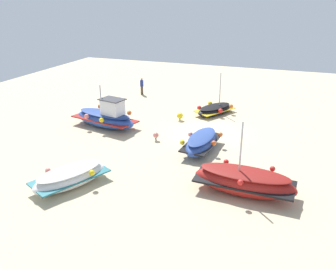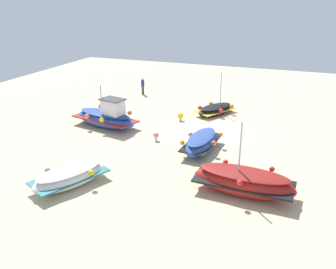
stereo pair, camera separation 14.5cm
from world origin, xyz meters
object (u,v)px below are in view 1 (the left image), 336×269
at_px(fishing_boat_1, 244,181).
at_px(mooring_buoy_1, 180,116).
at_px(fishing_boat_4, 106,117).
at_px(person_walking, 142,85).
at_px(fishing_boat_0, 215,109).
at_px(fishing_boat_2, 202,142).
at_px(fishing_boat_3, 70,177).
at_px(mooring_buoy_0, 156,135).

relative_size(fishing_boat_1, mooring_buoy_1, 8.19).
bearing_deg(fishing_boat_4, person_walking, 110.06).
xyz_separation_m(fishing_boat_0, fishing_boat_4, (5.66, -6.68, 0.34)).
xyz_separation_m(fishing_boat_0, person_walking, (-3.46, -7.94, 0.53)).
relative_size(fishing_boat_0, fishing_boat_2, 0.95).
distance_m(fishing_boat_0, person_walking, 8.68).
relative_size(person_walking, mooring_buoy_1, 2.62).
relative_size(fishing_boat_3, fishing_boat_4, 0.81).
relative_size(fishing_boat_4, person_walking, 3.34).
height_order(fishing_boat_1, person_walking, fishing_boat_1).
bearing_deg(fishing_boat_3, fishing_boat_2, 167.30).
distance_m(fishing_boat_1, mooring_buoy_0, 8.11).
distance_m(person_walking, mooring_buoy_0, 11.77).
distance_m(fishing_boat_3, fishing_boat_4, 8.66).
bearing_deg(mooring_buoy_1, fishing_boat_2, 31.79).
xyz_separation_m(fishing_boat_1, fishing_boat_2, (-4.28, -3.27, -0.12)).
xyz_separation_m(fishing_boat_0, mooring_buoy_0, (6.86, -2.31, -0.01)).
relative_size(fishing_boat_3, mooring_buoy_0, 7.60).
bearing_deg(fishing_boat_4, fishing_boat_3, -60.01).
bearing_deg(fishing_boat_0, fishing_boat_4, -21.10).
bearing_deg(fishing_boat_0, fishing_boat_1, 48.42).
relative_size(fishing_boat_2, mooring_buoy_1, 6.68).
xyz_separation_m(fishing_boat_2, fishing_boat_4, (-1.74, -7.61, 0.17)).
height_order(person_walking, mooring_buoy_0, person_walking).
height_order(fishing_boat_0, fishing_boat_4, fishing_boat_0).
height_order(fishing_boat_4, mooring_buoy_1, fishing_boat_4).
relative_size(fishing_boat_0, fishing_boat_3, 0.90).
height_order(fishing_boat_2, fishing_boat_3, fishing_boat_2).
height_order(fishing_boat_2, person_walking, person_walking).
height_order(fishing_boat_1, fishing_boat_4, fishing_boat_1).
bearing_deg(fishing_boat_4, fishing_boat_1, -16.77).
distance_m(fishing_boat_1, fishing_boat_2, 5.39).
bearing_deg(person_walking, fishing_boat_1, -36.22).
relative_size(fishing_boat_2, fishing_boat_3, 0.95).
height_order(fishing_boat_0, fishing_boat_3, fishing_boat_0).
bearing_deg(fishing_boat_1, mooring_buoy_0, 146.26).
relative_size(fishing_boat_1, fishing_boat_4, 0.94).
relative_size(fishing_boat_0, mooring_buoy_1, 6.33).
height_order(fishing_boat_0, fishing_boat_1, fishing_boat_1).
relative_size(fishing_boat_3, mooring_buoy_1, 7.06).
bearing_deg(mooring_buoy_1, fishing_boat_4, -55.07).
bearing_deg(mooring_buoy_1, person_walking, -135.53).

